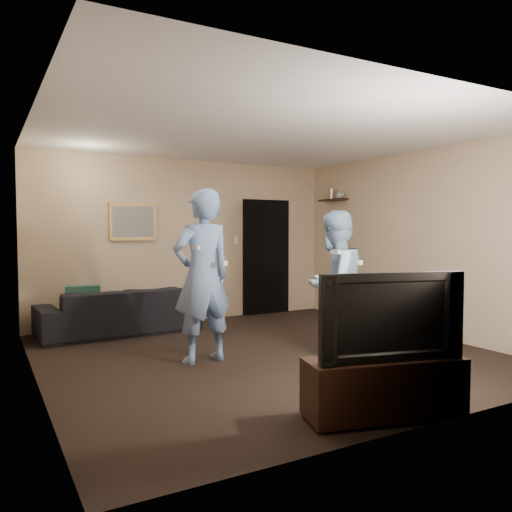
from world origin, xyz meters
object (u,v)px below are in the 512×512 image
wii_player_right (334,285)px  television (385,315)px  tv_console (384,387)px  sofa (119,311)px  wii_player_left (202,276)px

wii_player_right → television: bearing=-115.4°
tv_console → television: bearing=-165.7°
sofa → television: 4.39m
sofa → wii_player_right: wii_player_right is taller
television → wii_player_left: wii_player_left is taller
television → wii_player_left: size_ratio=0.61×
tv_console → television: size_ratio=1.06×
tv_console → wii_player_left: wii_player_left is taller
television → sofa: bearing=118.0°
television → wii_player_left: bearing=119.2°
television → wii_player_right: (0.78, 1.63, 0.03)m
tv_console → wii_player_right: size_ratio=0.74×
television → wii_player_left: (-0.59, 2.23, 0.15)m
sofa → tv_console: 4.36m
wii_player_left → tv_console: bearing=-75.2°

